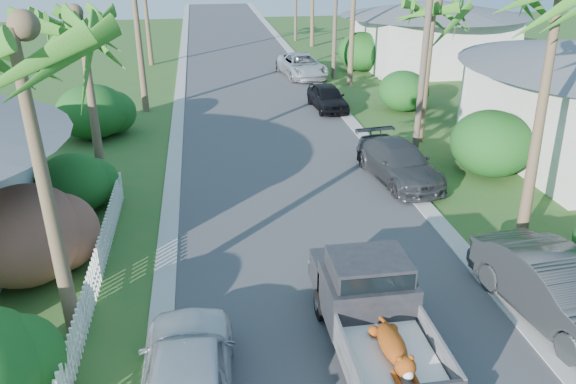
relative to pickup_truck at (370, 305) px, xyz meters
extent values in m
cube|color=#38383A|center=(-0.40, 22.99, -1.00)|extent=(8.00, 100.00, 0.02)
cube|color=#A5A39E|center=(-4.70, 22.99, -0.98)|extent=(0.60, 100.00, 0.06)
cube|color=#A5A39E|center=(3.90, 22.99, -0.98)|extent=(0.60, 100.00, 0.06)
cylinder|color=black|center=(-0.85, 1.04, -0.63)|extent=(0.28, 0.76, 0.76)
cylinder|color=black|center=(0.85, 1.04, -0.63)|extent=(0.28, 0.76, 0.76)
cube|color=gray|center=(0.00, -1.56, -0.39)|extent=(1.90, 2.40, 0.24)
cube|color=gray|center=(-0.92, -1.56, -0.01)|extent=(0.06, 2.40, 0.55)
cube|color=gray|center=(0.92, -1.56, -0.01)|extent=(0.06, 2.40, 0.55)
cube|color=black|center=(0.00, 0.29, 0.04)|extent=(1.94, 1.65, 1.10)
cube|color=black|center=(0.00, 0.29, 0.77)|extent=(1.70, 1.35, 0.55)
cube|color=black|center=(0.00, -0.38, 0.74)|extent=(1.60, 0.05, 0.45)
cube|color=black|center=(0.00, 1.54, -0.11)|extent=(1.94, 1.20, 0.80)
cube|color=white|center=(0.00, -1.56, -0.19)|extent=(1.70, 2.10, 0.16)
ellipsoid|color=orange|center=(0.00, -1.46, 0.11)|extent=(0.48, 1.25, 0.43)
sphere|color=orange|center=(0.00, -2.21, 0.19)|extent=(0.40, 0.40, 0.40)
ellipsoid|color=white|center=(0.00, -1.46, 0.01)|extent=(0.32, 0.86, 0.18)
imported|color=#292C2D|center=(4.60, 0.13, -0.21)|extent=(2.32, 5.05, 1.61)
imported|color=#313336|center=(3.77, 8.95, -0.31)|extent=(2.55, 5.01, 1.39)
imported|color=black|center=(3.20, 18.77, -0.35)|extent=(1.80, 3.96, 1.32)
imported|color=silver|center=(3.20, 26.67, -0.28)|extent=(3.10, 5.56, 1.47)
imported|color=silver|center=(-4.00, -1.42, -0.22)|extent=(1.97, 4.67, 1.58)
cone|color=brown|center=(-6.60, 0.99, 2.49)|extent=(0.36, 0.71, 7.01)
cone|color=brown|center=(-7.20, 9.99, 2.09)|extent=(0.36, 0.61, 6.21)
cone|color=brown|center=(-6.40, 19.99, 2.99)|extent=(0.36, 0.36, 8.00)
cone|color=brown|center=(-6.90, 31.99, 2.24)|extent=(0.36, 0.75, 6.51)
cone|color=brown|center=(5.90, 3.99, 2.74)|extent=(0.36, 0.73, 7.51)
cone|color=brown|center=(6.20, 12.99, 1.99)|extent=(0.36, 0.54, 6.01)
cone|color=brown|center=(5.80, 23.99, 3.09)|extent=(0.36, 0.36, 8.20)
cone|color=brown|center=(6.10, 37.99, 2.39)|extent=(0.36, 0.63, 6.81)
ellipsoid|color=#AA183D|center=(-8.20, 3.99, 0.29)|extent=(3.00, 3.30, 2.60)
ellipsoid|color=#1A4A15|center=(-7.80, 7.99, -0.01)|extent=(2.40, 2.64, 2.00)
ellipsoid|color=#1A4A15|center=(-8.40, 15.99, 0.19)|extent=(3.20, 3.52, 2.40)
ellipsoid|color=#1A4A15|center=(7.40, 8.99, 0.24)|extent=(3.00, 3.30, 2.50)
ellipsoid|color=#1A4A15|center=(7.10, 17.99, 0.04)|extent=(2.60, 2.86, 2.10)
ellipsoid|color=#1A4A15|center=(7.60, 27.99, 0.29)|extent=(3.20, 3.52, 2.60)
cube|color=white|center=(-6.40, 3.49, -0.51)|extent=(0.10, 11.00, 1.00)
cube|color=silver|center=(12.60, 27.99, 0.79)|extent=(9.00, 8.00, 3.60)
cone|color=#595B60|center=(12.60, 27.99, 3.09)|extent=(6.48, 6.48, 1.00)
cylinder|color=brown|center=(5.20, 10.99, 3.49)|extent=(0.26, 0.26, 9.00)
cylinder|color=brown|center=(5.20, 25.99, 3.49)|extent=(0.26, 0.26, 9.00)
camera|label=1|loc=(-3.38, -9.85, 7.39)|focal=35.00mm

